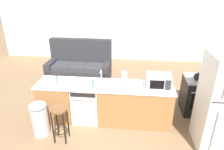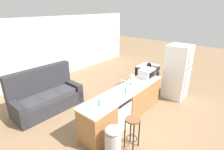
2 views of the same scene
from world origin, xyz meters
The scene contains 15 objects.
ground_plane centered at (0.00, 0.00, 0.00)m, with size 24.00×24.00×0.00m, color #896B4C.
wall_back centered at (0.30, 4.20, 1.30)m, with size 10.00×0.06×2.60m.
kitchen_counter centered at (0.24, 0.00, 0.42)m, with size 2.94×0.66×0.90m.
dishwasher centered at (-0.25, 0.00, 0.42)m, with size 0.58×0.61×0.84m.
stove_range centered at (2.35, 0.55, 0.45)m, with size 0.76×0.68×0.90m.
refrigerator centered at (2.35, -0.55, 0.91)m, with size 0.72×0.73×1.82m.
microwave centered at (1.28, 0.00, 1.04)m, with size 0.50×0.37×0.28m.
sink_faucet centered at (0.08, 0.07, 1.03)m, with size 0.07×0.18×0.30m.
paper_towel_roll centered at (0.58, 0.07, 1.04)m, with size 0.14×0.14×0.28m.
soap_bottle centered at (-0.06, -0.16, 0.97)m, with size 0.06×0.06×0.18m.
dish_soap_bottle centered at (-0.87, -0.02, 0.97)m, with size 0.06×0.06×0.18m.
kettle centered at (2.18, 0.42, 0.99)m, with size 0.21×0.17×0.19m.
bar_stool centered at (-0.61, -0.75, 0.54)m, with size 0.32×0.32×0.74m.
trash_bin centered at (-1.09, -0.60, 0.38)m, with size 0.35×0.35×0.74m.
couch centered at (-0.95, 2.18, 0.39)m, with size 2.02×0.95×1.27m.
Camera 2 is at (-3.27, -2.40, 2.97)m, focal length 28.00 mm.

